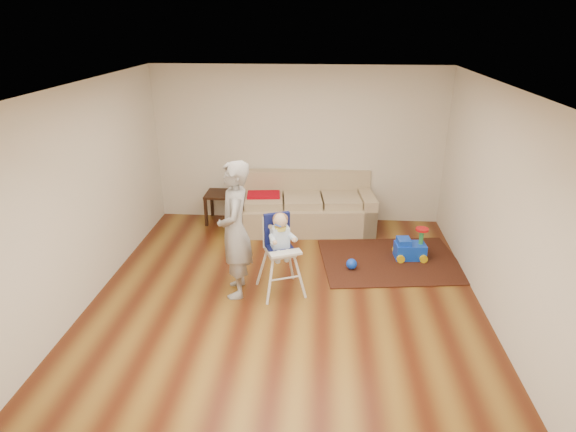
# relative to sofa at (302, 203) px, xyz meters

# --- Properties ---
(ground) EXTENTS (5.50, 5.50, 0.00)m
(ground) POSITION_rel_sofa_xyz_m (-0.10, -2.30, -0.47)
(ground) COLOR #4A1E0D
(ground) RESTS_ON ground
(room_envelope) EXTENTS (5.04, 5.52, 2.72)m
(room_envelope) POSITION_rel_sofa_xyz_m (-0.10, -1.77, 1.41)
(room_envelope) COLOR silver
(room_envelope) RESTS_ON ground
(sofa) EXTENTS (2.50, 1.23, 0.93)m
(sofa) POSITION_rel_sofa_xyz_m (0.00, 0.00, 0.00)
(sofa) COLOR tan
(sofa) RESTS_ON ground
(side_table) EXTENTS (0.54, 0.54, 0.54)m
(side_table) POSITION_rel_sofa_xyz_m (-1.44, 0.20, -0.20)
(side_table) COLOR black
(side_table) RESTS_ON ground
(area_rug) EXTENTS (2.21, 1.77, 0.02)m
(area_rug) POSITION_rel_sofa_xyz_m (1.39, -1.15, -0.46)
(area_rug) COLOR black
(area_rug) RESTS_ON ground
(ride_on_toy) EXTENTS (0.48, 0.36, 0.49)m
(ride_on_toy) POSITION_rel_sofa_xyz_m (1.69, -1.04, -0.20)
(ride_on_toy) COLOR blue
(ride_on_toy) RESTS_ON area_rug
(toy_ball) EXTENTS (0.16, 0.16, 0.16)m
(toy_ball) POSITION_rel_sofa_xyz_m (0.79, -1.46, -0.37)
(toy_ball) COLOR blue
(toy_ball) RESTS_ON area_rug
(high_chair) EXTENTS (0.68, 0.68, 1.13)m
(high_chair) POSITION_rel_sofa_xyz_m (-0.18, -2.12, 0.08)
(high_chair) COLOR silver
(high_chair) RESTS_ON ground
(adult) EXTENTS (0.53, 0.72, 1.81)m
(adult) POSITION_rel_sofa_xyz_m (-0.75, -2.19, 0.44)
(adult) COLOR gray
(adult) RESTS_ON ground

